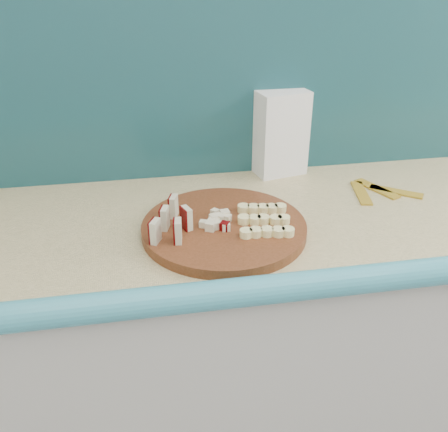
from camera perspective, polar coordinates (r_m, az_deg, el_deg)
name	(u,v)px	position (r m, az deg, el deg)	size (l,w,h in m)	color
kitchen_counter	(309,344)	(1.56, 9.72, -14.18)	(2.20, 0.63, 0.91)	beige
backsplash	(297,84)	(1.47, 8.35, 14.65)	(2.20, 0.02, 0.50)	teal
cutting_board	(224,228)	(1.17, 0.00, -1.38)	(0.39, 0.39, 0.02)	#4D2710
apple_wedges	(171,221)	(1.13, -6.04, -0.54)	(0.10, 0.15, 0.05)	beige
apple_chunks	(214,220)	(1.16, -1.20, -0.46)	(0.06, 0.06, 0.02)	#F4EAC3
banana_slices	(264,220)	(1.17, 4.65, -0.42)	(0.14, 0.16, 0.02)	#FBEF99
flour_bag	(280,132)	(1.46, 6.39, 9.47)	(0.14, 0.10, 0.24)	white
banana_peel	(378,191)	(1.43, 17.19, 2.73)	(0.19, 0.16, 0.01)	gold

